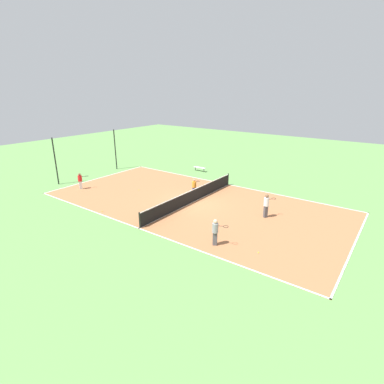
{
  "coord_description": "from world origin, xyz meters",
  "views": [
    {
      "loc": [
        -18.14,
        -13.25,
        8.66
      ],
      "look_at": [
        0.0,
        0.0,
        0.9
      ],
      "focal_mm": 28.0,
      "sensor_mm": 36.0,
      "label": 1
    }
  ],
  "objects_px": {
    "tennis_net": "(192,196)",
    "tennis_ball_far_baseline": "(102,211)",
    "player_baseline_gray": "(215,230)",
    "tennis_ball_right_alley": "(139,190)",
    "bench": "(200,168)",
    "player_center_orange": "(194,186)",
    "fence_post_back_left": "(55,161)",
    "tennis_ball_left_sideline": "(258,252)",
    "tennis_ball_midcourt": "(267,195)",
    "fence_post_back_right": "(115,150)",
    "player_near_white": "(266,204)",
    "player_coach_red": "(80,180)"
  },
  "relations": [
    {
      "from": "tennis_net",
      "to": "tennis_ball_far_baseline",
      "type": "distance_m",
      "value": 6.98
    },
    {
      "from": "tennis_ball_far_baseline",
      "to": "bench",
      "type": "bearing_deg",
      "value": 3.14
    },
    {
      "from": "tennis_ball_right_alley",
      "to": "fence_post_back_right",
      "type": "distance_m",
      "value": 8.83
    },
    {
      "from": "tennis_ball_left_sideline",
      "to": "fence_post_back_right",
      "type": "bearing_deg",
      "value": 69.66
    },
    {
      "from": "player_center_orange",
      "to": "tennis_ball_right_alley",
      "type": "xyz_separation_m",
      "value": [
        -1.87,
        4.8,
        -0.79
      ]
    },
    {
      "from": "player_near_white",
      "to": "tennis_ball_far_baseline",
      "type": "xyz_separation_m",
      "value": [
        -6.21,
        10.21,
        -0.97
      ]
    },
    {
      "from": "player_center_orange",
      "to": "tennis_ball_left_sideline",
      "type": "relative_size",
      "value": 21.35
    },
    {
      "from": "tennis_ball_far_baseline",
      "to": "tennis_ball_right_alley",
      "type": "bearing_deg",
      "value": 15.13
    },
    {
      "from": "player_coach_red",
      "to": "player_baseline_gray",
      "type": "bearing_deg",
      "value": -67.34
    },
    {
      "from": "tennis_ball_right_alley",
      "to": "bench",
      "type": "bearing_deg",
      "value": -4.15
    },
    {
      "from": "player_baseline_gray",
      "to": "tennis_ball_far_baseline",
      "type": "relative_size",
      "value": 23.88
    },
    {
      "from": "tennis_ball_left_sideline",
      "to": "tennis_ball_far_baseline",
      "type": "height_order",
      "value": "same"
    },
    {
      "from": "tennis_ball_midcourt",
      "to": "fence_post_back_right",
      "type": "bearing_deg",
      "value": 95.21
    },
    {
      "from": "player_center_orange",
      "to": "fence_post_back_left",
      "type": "relative_size",
      "value": 0.33
    },
    {
      "from": "bench",
      "to": "tennis_ball_left_sideline",
      "type": "height_order",
      "value": "bench"
    },
    {
      "from": "player_center_orange",
      "to": "player_baseline_gray",
      "type": "distance_m",
      "value": 8.72
    },
    {
      "from": "tennis_ball_midcourt",
      "to": "fence_post_back_left",
      "type": "height_order",
      "value": "fence_post_back_left"
    },
    {
      "from": "player_center_orange",
      "to": "tennis_ball_right_alley",
      "type": "distance_m",
      "value": 5.21
    },
    {
      "from": "player_center_orange",
      "to": "player_coach_red",
      "type": "bearing_deg",
      "value": 116.47
    },
    {
      "from": "tennis_ball_right_alley",
      "to": "tennis_ball_midcourt",
      "type": "relative_size",
      "value": 1.0
    },
    {
      "from": "tennis_ball_right_alley",
      "to": "player_baseline_gray",
      "type": "bearing_deg",
      "value": -112.23
    },
    {
      "from": "player_coach_red",
      "to": "tennis_ball_midcourt",
      "type": "relative_size",
      "value": 21.94
    },
    {
      "from": "player_center_orange",
      "to": "tennis_ball_right_alley",
      "type": "height_order",
      "value": "player_center_orange"
    },
    {
      "from": "tennis_net",
      "to": "tennis_ball_left_sideline",
      "type": "height_order",
      "value": "tennis_net"
    },
    {
      "from": "player_coach_red",
      "to": "tennis_ball_midcourt",
      "type": "xyz_separation_m",
      "value": [
        8.36,
        -14.34,
        -0.81
      ]
    },
    {
      "from": "tennis_net",
      "to": "fence_post_back_right",
      "type": "height_order",
      "value": "fence_post_back_right"
    },
    {
      "from": "tennis_ball_left_sideline",
      "to": "tennis_ball_midcourt",
      "type": "bearing_deg",
      "value": 20.32
    },
    {
      "from": "tennis_net",
      "to": "player_baseline_gray",
      "type": "bearing_deg",
      "value": -132.85
    },
    {
      "from": "player_center_orange",
      "to": "fence_post_back_right",
      "type": "bearing_deg",
      "value": 80.19
    },
    {
      "from": "tennis_ball_midcourt",
      "to": "fence_post_back_left",
      "type": "relative_size",
      "value": 0.02
    },
    {
      "from": "player_near_white",
      "to": "player_coach_red",
      "type": "bearing_deg",
      "value": 135.78
    },
    {
      "from": "player_center_orange",
      "to": "tennis_ball_midcourt",
      "type": "height_order",
      "value": "player_center_orange"
    },
    {
      "from": "tennis_net",
      "to": "bench",
      "type": "height_order",
      "value": "tennis_net"
    },
    {
      "from": "player_baseline_gray",
      "to": "fence_post_back_right",
      "type": "height_order",
      "value": "fence_post_back_right"
    },
    {
      "from": "tennis_ball_midcourt",
      "to": "fence_post_back_left",
      "type": "xyz_separation_m",
      "value": [
        -8.73,
        17.42,
        2.17
      ]
    },
    {
      "from": "tennis_ball_left_sideline",
      "to": "tennis_ball_right_alley",
      "type": "height_order",
      "value": "same"
    },
    {
      "from": "bench",
      "to": "player_coach_red",
      "type": "distance_m",
      "value": 12.62
    },
    {
      "from": "tennis_net",
      "to": "bench",
      "type": "xyz_separation_m",
      "value": [
        8.3,
        5.02,
        -0.2
      ]
    },
    {
      "from": "player_baseline_gray",
      "to": "tennis_ball_right_alley",
      "type": "relative_size",
      "value": 23.88
    },
    {
      "from": "bench",
      "to": "player_near_white",
      "type": "relative_size",
      "value": 0.83
    },
    {
      "from": "fence_post_back_left",
      "to": "fence_post_back_right",
      "type": "height_order",
      "value": "same"
    },
    {
      "from": "player_baseline_gray",
      "to": "fence_post_back_left",
      "type": "bearing_deg",
      "value": 152.26
    },
    {
      "from": "tennis_net",
      "to": "player_center_orange",
      "type": "relative_size",
      "value": 8.04
    },
    {
      "from": "fence_post_back_left",
      "to": "bench",
      "type": "bearing_deg",
      "value": -34.73
    },
    {
      "from": "tennis_ball_far_baseline",
      "to": "fence_post_back_right",
      "type": "xyz_separation_m",
      "value": [
        9.08,
        8.99,
        2.17
      ]
    },
    {
      "from": "bench",
      "to": "tennis_ball_right_alley",
      "type": "xyz_separation_m",
      "value": [
        -8.68,
        0.63,
        -0.33
      ]
    },
    {
      "from": "player_baseline_gray",
      "to": "tennis_ball_left_sideline",
      "type": "xyz_separation_m",
      "value": [
        0.64,
        -2.44,
        -0.89
      ]
    },
    {
      "from": "player_near_white",
      "to": "tennis_ball_midcourt",
      "type": "bearing_deg",
      "value": 53.95
    },
    {
      "from": "tennis_ball_far_baseline",
      "to": "tennis_ball_midcourt",
      "type": "bearing_deg",
      "value": -38.32
    },
    {
      "from": "bench",
      "to": "tennis_ball_left_sideline",
      "type": "xyz_separation_m",
      "value": [
        -12.47,
        -12.64,
        -0.33
      ]
    }
  ]
}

